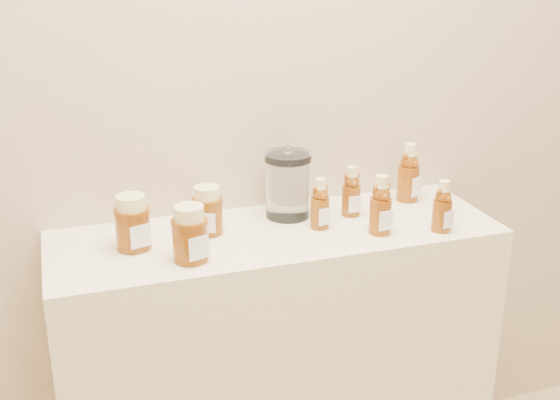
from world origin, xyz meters
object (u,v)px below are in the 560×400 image
object	(u,v)px
display_table	(277,374)
glass_canister	(288,182)
honey_jar_left	(132,222)
bear_bottle_front_left	(381,201)
bear_bottle_back_left	(320,200)

from	to	relation	value
display_table	glass_canister	xyz separation A→B (m)	(0.06, 0.09, 0.55)
display_table	honey_jar_left	size ratio (longest dim) A/B	8.51
display_table	bear_bottle_front_left	xyz separation A→B (m)	(0.25, -0.10, 0.54)
bear_bottle_front_left	glass_canister	distance (m)	0.27
display_table	bear_bottle_front_left	size ratio (longest dim) A/B	6.64
bear_bottle_back_left	bear_bottle_front_left	xyz separation A→B (m)	(0.14, -0.09, 0.01)
bear_bottle_back_left	honey_jar_left	distance (m)	0.49
display_table	glass_canister	distance (m)	0.56
bear_bottle_front_left	display_table	bearing A→B (deg)	154.31
bear_bottle_front_left	bear_bottle_back_left	bearing A→B (deg)	143.11
bear_bottle_back_left	honey_jar_left	bearing A→B (deg)	168.17
display_table	bear_bottle_front_left	world-z (taller)	bear_bottle_front_left
bear_bottle_front_left	glass_canister	size ratio (longest dim) A/B	0.90
bear_bottle_front_left	honey_jar_left	size ratio (longest dim) A/B	1.28
display_table	glass_canister	bearing A→B (deg)	56.71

